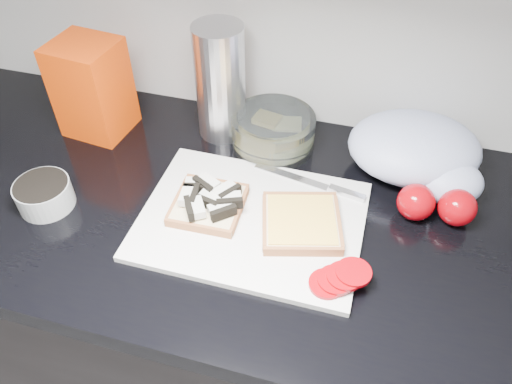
# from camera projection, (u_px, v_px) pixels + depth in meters

# --- Properties ---
(base_cabinet) EXTENTS (3.50, 0.60, 0.86)m
(base_cabinet) POSITION_uv_depth(u_px,v_px,m) (247.00, 332.00, 1.28)
(base_cabinet) COLOR black
(base_cabinet) RESTS_ON ground
(countertop) EXTENTS (3.50, 0.64, 0.04)m
(countertop) POSITION_uv_depth(u_px,v_px,m) (244.00, 212.00, 0.96)
(countertop) COLOR black
(countertop) RESTS_ON base_cabinet
(cutting_board) EXTENTS (0.40, 0.30, 0.01)m
(cutting_board) POSITION_uv_depth(u_px,v_px,m) (252.00, 220.00, 0.91)
(cutting_board) COLOR silver
(cutting_board) RESTS_ON countertop
(bread_left) EXTENTS (0.13, 0.13, 0.04)m
(bread_left) POSITION_uv_depth(u_px,v_px,m) (209.00, 202.00, 0.91)
(bread_left) COLOR beige
(bread_left) RESTS_ON cutting_board
(bread_right) EXTENTS (0.17, 0.17, 0.02)m
(bread_right) POSITION_uv_depth(u_px,v_px,m) (301.00, 223.00, 0.88)
(bread_right) COLOR beige
(bread_right) RESTS_ON cutting_board
(tomato_slices) EXTENTS (0.11, 0.09, 0.02)m
(tomato_slices) POSITION_uv_depth(u_px,v_px,m) (340.00, 278.00, 0.80)
(tomato_slices) COLOR #93030A
(tomato_slices) RESTS_ON cutting_board
(knife) EXTENTS (0.23, 0.06, 0.01)m
(knife) POSITION_uv_depth(u_px,v_px,m) (323.00, 186.00, 0.96)
(knife) COLOR #BBBBC0
(knife) RESTS_ON cutting_board
(seed_tub) EXTENTS (0.10, 0.10, 0.05)m
(seed_tub) POSITION_uv_depth(u_px,v_px,m) (44.00, 193.00, 0.93)
(seed_tub) COLOR #919596
(seed_tub) RESTS_ON countertop
(tub_lid) EXTENTS (0.12, 0.12, 0.01)m
(tub_lid) POSITION_uv_depth(u_px,v_px,m) (198.00, 172.00, 1.01)
(tub_lid) COLOR white
(tub_lid) RESTS_ON countertop
(glass_bowl) EXTENTS (0.18, 0.18, 0.07)m
(glass_bowl) POSITION_uv_depth(u_px,v_px,m) (273.00, 131.00, 1.05)
(glass_bowl) COLOR silver
(glass_bowl) RESTS_ON countertop
(bread_bag) EXTENTS (0.14, 0.13, 0.20)m
(bread_bag) POSITION_uv_depth(u_px,v_px,m) (92.00, 88.00, 1.05)
(bread_bag) COLOR red
(bread_bag) RESTS_ON countertop
(steel_canister) EXTENTS (0.10, 0.10, 0.25)m
(steel_canister) POSITION_uv_depth(u_px,v_px,m) (220.00, 83.00, 1.02)
(steel_canister) COLOR silver
(steel_canister) RESTS_ON countertop
(grocery_bag) EXTENTS (0.28, 0.24, 0.11)m
(grocery_bag) POSITION_uv_depth(u_px,v_px,m) (419.00, 152.00, 0.97)
(grocery_bag) COLOR #B3BCDC
(grocery_bag) RESTS_ON countertop
(whole_tomatoes) EXTENTS (0.14, 0.07, 0.07)m
(whole_tomatoes) POSITION_uv_depth(u_px,v_px,m) (436.00, 205.00, 0.90)
(whole_tomatoes) COLOR #93030A
(whole_tomatoes) RESTS_ON countertop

